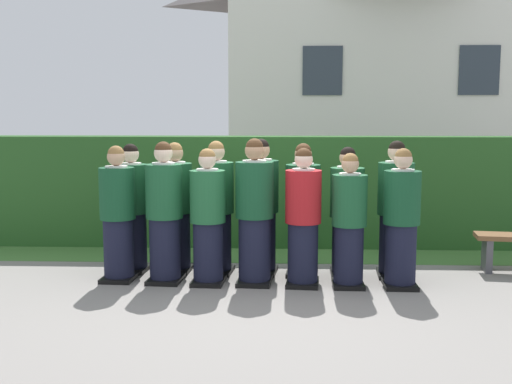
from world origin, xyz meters
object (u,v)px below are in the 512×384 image
student_rear_row_3 (261,210)px  student_rear_row_0 (132,211)px  student_rear_row_6 (395,212)px  student_front_row_2 (208,220)px  student_in_red_blazer (303,221)px  student_rear_row_4 (303,213)px  student_front_row_1 (164,216)px  student_front_row_5 (349,224)px  student_front_row_3 (254,215)px  student_rear_row_2 (217,211)px  student_rear_row_1 (176,210)px  student_front_row_0 (118,217)px  student_rear_row_5 (347,215)px  student_front_row_6 (401,222)px

student_rear_row_3 → student_rear_row_0: bearing=178.9°
student_rear_row_3 → student_rear_row_6: (1.63, -0.09, -0.01)m
student_front_row_2 → student_in_red_blazer: 1.10m
student_front_row_2 → student_rear_row_4: size_ratio=0.97×
student_front_row_1 → student_rear_row_3: student_rear_row_3 is taller
student_rear_row_3 → student_rear_row_6: 1.63m
student_front_row_5 → student_front_row_3: bearing=175.8°
student_front_row_2 → student_front_row_3: (0.54, 0.02, 0.06)m
student_front_row_5 → student_rear_row_2: bearing=160.7°
student_front_row_5 → student_rear_row_4: size_ratio=0.95×
student_front_row_1 → student_rear_row_0: bearing=136.0°
student_rear_row_1 → student_rear_row_6: size_ratio=0.98×
student_rear_row_2 → student_rear_row_6: (2.18, -0.08, 0.00)m
student_front_row_2 → student_rear_row_0: size_ratio=0.98×
student_rear_row_0 → student_rear_row_6: bearing=-2.2°
student_front_row_0 → student_front_row_2: student_front_row_0 is taller
student_front_row_5 → student_rear_row_6: bearing=38.0°
student_front_row_1 → student_rear_row_5: 2.20m
student_in_red_blazer → student_front_row_5: bearing=-3.2°
student_rear_row_4 → student_rear_row_5: student_rear_row_4 is taller
student_front_row_0 → student_front_row_5: 2.71m
student_front_row_1 → student_rear_row_0: size_ratio=1.03×
student_rear_row_1 → student_rear_row_4: student_rear_row_1 is taller
student_rear_row_2 → student_rear_row_3: 0.55m
student_front_row_6 → student_rear_row_4: bearing=155.2°
student_in_red_blazer → student_rear_row_6: size_ratio=0.96×
student_front_row_1 → student_rear_row_2: (0.57, 0.44, -0.00)m
student_front_row_1 → student_front_row_6: (2.73, -0.12, -0.03)m
student_front_row_5 → student_front_row_2: bearing=178.0°
student_front_row_5 → student_rear_row_2: 1.67m
student_front_row_2 → student_rear_row_6: bearing=10.6°
student_rear_row_4 → student_front_row_6: bearing=-24.8°
student_rear_row_0 → student_rear_row_5: 2.67m
student_front_row_0 → student_rear_row_0: 0.44m
student_front_row_5 → student_rear_row_2: student_rear_row_2 is taller
student_rear_row_1 → student_rear_row_2: bearing=-8.0°
student_rear_row_6 → student_rear_row_1: bearing=176.8°
student_rear_row_3 → student_rear_row_5: (1.05, -0.09, -0.05)m
student_front_row_2 → student_rear_row_4: student_rear_row_4 is taller
student_front_row_2 → student_rear_row_5: bearing=14.4°
student_in_red_blazer → student_front_row_6: bearing=-1.7°
student_front_row_1 → student_front_row_3: bearing=-1.8°
student_front_row_3 → student_front_row_5: (1.08, -0.08, -0.08)m
student_front_row_1 → student_rear_row_1: 0.51m
student_rear_row_5 → student_in_red_blazer: bearing=-140.4°
student_front_row_5 → student_rear_row_4: (-0.51, 0.50, 0.04)m
student_rear_row_1 → student_rear_row_5: bearing=-3.9°
student_front_row_2 → student_rear_row_6: 2.27m
student_in_red_blazer → student_rear_row_1: 1.68m
student_front_row_5 → student_rear_row_4: 0.72m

